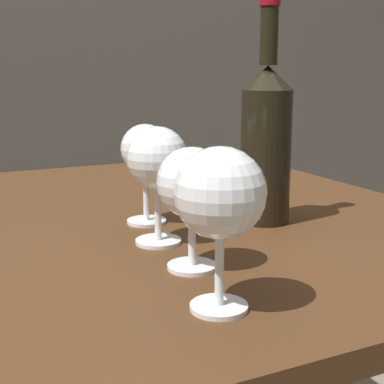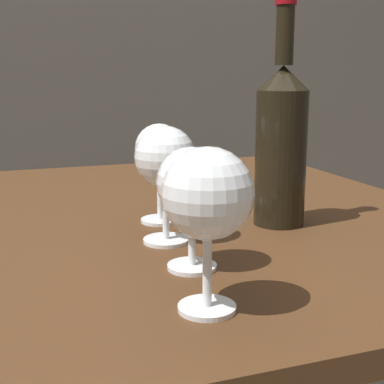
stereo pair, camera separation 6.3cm
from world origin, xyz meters
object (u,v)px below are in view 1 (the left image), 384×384
at_px(wine_glass_pinot, 157,161).
at_px(wine_glass_amber, 145,152).
at_px(wine_glass_white, 192,185).
at_px(wine_glass_merlot, 220,196).
at_px(wine_bottle, 266,140).

bearing_deg(wine_glass_pinot, wine_glass_amber, 77.65).
bearing_deg(wine_glass_white, wine_glass_amber, 83.53).
xyz_separation_m(wine_glass_merlot, wine_glass_pinot, (0.03, 0.22, -0.00)).
bearing_deg(wine_glass_amber, wine_glass_pinot, -102.35).
xyz_separation_m(wine_glass_white, wine_glass_pinot, (0.00, 0.11, 0.01)).
relative_size(wine_glass_white, wine_bottle, 0.44).
xyz_separation_m(wine_glass_white, wine_bottle, (0.19, 0.14, 0.02)).
bearing_deg(wine_bottle, wine_glass_amber, 157.02).
height_order(wine_glass_white, wine_glass_amber, wine_glass_amber).
distance_m(wine_glass_white, wine_glass_pinot, 0.11).
bearing_deg(wine_glass_merlot, wine_glass_amber, 81.32).
xyz_separation_m(wine_glass_pinot, wine_glass_amber, (0.02, 0.10, -0.00)).
relative_size(wine_glass_pinot, wine_bottle, 0.48).
distance_m(wine_glass_merlot, wine_glass_white, 0.12).
height_order(wine_glass_merlot, wine_bottle, wine_bottle).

